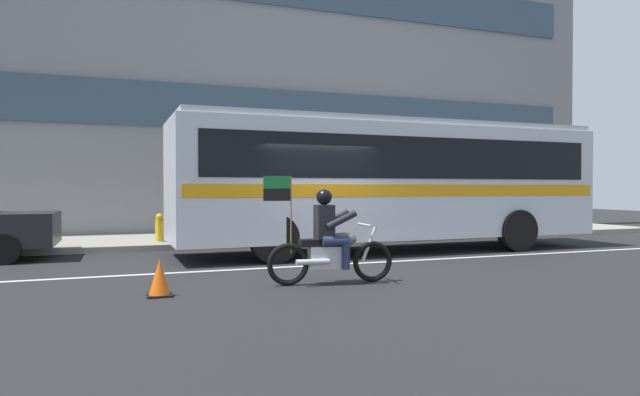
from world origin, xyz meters
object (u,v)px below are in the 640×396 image
object	(u,v)px
transit_bus	(390,176)
traffic_cone	(160,279)
motorcycle_with_rider	(330,243)
fire_hydrant	(160,228)

from	to	relation	value
transit_bus	traffic_cone	xyz separation A→B (m)	(-5.84, -3.96, -1.62)
motorcycle_with_rider	fire_hydrant	size ratio (longest dim) A/B	2.92
motorcycle_with_rider	fire_hydrant	world-z (taller)	motorcycle_with_rider
transit_bus	fire_hydrant	xyz separation A→B (m)	(-5.37, 2.97, -1.36)
motorcycle_with_rider	traffic_cone	world-z (taller)	motorcycle_with_rider
transit_bus	motorcycle_with_rider	bearing A→B (deg)	-129.04
fire_hydrant	traffic_cone	distance (m)	6.95
traffic_cone	motorcycle_with_rider	bearing A→B (deg)	2.17
transit_bus	motorcycle_with_rider	xyz separation A→B (m)	(-3.13, -3.86, -1.22)
motorcycle_with_rider	transit_bus	bearing A→B (deg)	50.96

